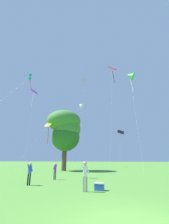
{
  "coord_description": "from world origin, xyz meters",
  "views": [
    {
      "loc": [
        0.3,
        -5.17,
        1.77
      ],
      "look_at": [
        -10.27,
        27.37,
        12.68
      ],
      "focal_mm": 24.3,
      "sensor_mm": 36.0,
      "label": 1
    }
  ],
  "objects": [
    {
      "name": "picnic_cooler",
      "position": [
        -2.01,
        4.91,
        0.22
      ],
      "size": [
        0.6,
        0.4,
        0.44
      ],
      "color": "#2351B2",
      "rests_on": "ground_plane"
    },
    {
      "name": "person_with_spool",
      "position": [
        -2.72,
        4.24,
        1.02
      ],
      "size": [
        0.53,
        0.31,
        1.7
      ],
      "color": "gray",
      "rests_on": "ground_plane"
    },
    {
      "name": "kite_orange_box",
      "position": [
        -13.07,
        35.72,
        25.66
      ],
      "size": [
        1.44,
        7.74,
        26.85
      ],
      "color": "orange",
      "rests_on": "ground_plane"
    },
    {
      "name": "kite_black_large",
      "position": [
        -3.48,
        43.17,
        9.71
      ],
      "size": [
        2.06,
        7.91,
        11.08
      ],
      "color": "black",
      "rests_on": "ground_plane"
    },
    {
      "name": "kite_red_high",
      "position": [
        -2.91,
        25.59,
        21.02
      ],
      "size": [
        2.17,
        7.07,
        22.94
      ],
      "color": "red",
      "rests_on": "ground_plane"
    },
    {
      "name": "kite_purple_streamer",
      "position": [
        -21.9,
        23.05,
        16.8
      ],
      "size": [
        4.79,
        6.66,
        18.75
      ],
      "color": "purple",
      "rests_on": "ground_plane"
    },
    {
      "name": "kite_green_small",
      "position": [
        0.78,
        24.48,
        18.74
      ],
      "size": [
        2.11,
        8.6,
        19.83
      ],
      "color": "green",
      "rests_on": "ground_plane"
    },
    {
      "name": "kite_teal_box",
      "position": [
        -12.13,
        9.29,
        12.04
      ],
      "size": [
        2.17,
        8.68,
        12.82
      ],
      "color": "teal",
      "rests_on": "ground_plane"
    },
    {
      "name": "tree_left_oak",
      "position": [
        -11.93,
        20.66,
        7.47
      ],
      "size": [
        6.41,
        6.41,
        10.98
      ],
      "color": "brown",
      "rests_on": "ground_plane"
    },
    {
      "name": "kite_yellow_diamond",
      "position": [
        -14.08,
        18.15,
        7.21
      ],
      "size": [
        3.61,
        6.05,
        8.58
      ],
      "color": "yellow",
      "rests_on": "ground_plane"
    },
    {
      "name": "person_foreground_watcher",
      "position": [
        -7.45,
        5.24,
        0.96
      ],
      "size": [
        0.25,
        0.5,
        1.59
      ],
      "color": "black",
      "rests_on": "ground_plane"
    },
    {
      "name": "kite_white_distant",
      "position": [
        -15.4,
        38.87,
        18.97
      ],
      "size": [
        1.64,
        7.41,
        19.81
      ],
      "color": "white",
      "rests_on": "ground_plane"
    },
    {
      "name": "person_near_tree",
      "position": [
        -7.28,
        8.9,
        0.91
      ],
      "size": [
        0.29,
        0.46,
        1.51
      ],
      "color": "#2D3351",
      "rests_on": "ground_plane"
    }
  ]
}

